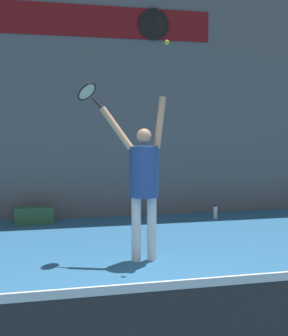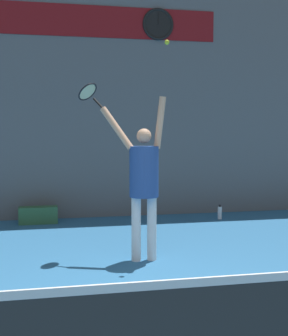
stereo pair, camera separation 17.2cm
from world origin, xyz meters
name	(u,v)px [view 1 (the left image)]	position (x,y,z in m)	size (l,w,h in m)	color
ground_plane	(164,326)	(0.00, 0.00, 0.00)	(18.00, 18.00, 0.00)	teal
back_wall	(89,96)	(0.00, 5.58, 2.50)	(18.00, 0.10, 5.00)	slate
sponsor_banner	(89,21)	(0.00, 5.52, 3.97)	(5.06, 0.02, 0.63)	maroon
scoreboard_clock	(154,24)	(1.33, 5.50, 3.97)	(0.66, 0.06, 0.66)	black
tennis_player	(144,177)	(0.32, 2.16, 1.15)	(0.89, 0.54, 2.25)	white
tennis_racket	(88,93)	(-0.38, 2.62, 2.32)	(0.40, 0.40, 0.38)	black
tennis_ball	(167,42)	(0.62, 2.09, 2.96)	(0.07, 0.07, 0.07)	#CCDB2D
water_bottle	(215,212)	(2.45, 4.79, 0.13)	(0.08, 0.08, 0.29)	silver
equipment_bag	(34,216)	(-1.14, 5.09, 0.16)	(0.73, 0.27, 0.33)	#33663F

